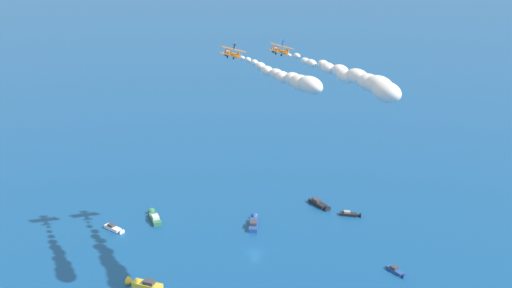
# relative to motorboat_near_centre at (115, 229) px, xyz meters

# --- Properties ---
(ground_plane) EXTENTS (2000.00, 2000.00, 0.00)m
(ground_plane) POSITION_rel_motorboat_near_centre_xyz_m (11.97, -44.86, -0.61)
(ground_plane) COLOR navy
(motorboat_near_centre) EXTENTS (2.79, 7.94, 2.26)m
(motorboat_near_centre) POSITION_rel_motorboat_near_centre_xyz_m (0.00, 0.00, 0.00)
(motorboat_near_centre) COLOR white
(motorboat_near_centre) RESTS_ON ground_plane
(motorboat_far_port) EXTENTS (8.20, 9.71, 2.95)m
(motorboat_far_port) POSITION_rel_motorboat_near_centre_xyz_m (12.53, -5.48, 0.19)
(motorboat_far_port) COLOR #33704C
(motorboat_far_port) RESTS_ON ground_plane
(motorboat_far_stbd) EXTENTS (4.59, 10.55, 2.97)m
(motorboat_far_stbd) POSITION_rel_motorboat_near_centre_xyz_m (-19.02, -28.71, 0.19)
(motorboat_far_stbd) COLOR gold
(motorboat_far_stbd) RESTS_ON ground_plane
(motorboat_inshore) EXTENTS (4.06, 7.27, 2.05)m
(motorboat_inshore) POSITION_rel_motorboat_near_centre_xyz_m (48.96, -59.69, -0.06)
(motorboat_inshore) COLOR black
(motorboat_inshore) RESTS_ON ground_plane
(motorboat_offshore) EXTENTS (10.17, 7.16, 2.95)m
(motorboat_offshore) POSITION_rel_motorboat_near_centre_xyz_m (26.41, -35.45, 0.19)
(motorboat_offshore) COLOR #23478C
(motorboat_offshore) RESTS_ON ground_plane
(motorboat_ahead) EXTENTS (4.35, 6.72, 1.92)m
(motorboat_ahead) POSITION_rel_motorboat_near_centre_xyz_m (23.16, -84.56, -0.09)
(motorboat_ahead) COLOR #23478C
(motorboat_ahead) RESTS_ON ground_plane
(motorboat_outer_ring_a) EXTENTS (6.09, 9.50, 2.71)m
(motorboat_outer_ring_a) POSITION_rel_motorboat_near_centre_xyz_m (49.83, -47.73, 0.12)
(motorboat_outer_ring_a) COLOR black
(motorboat_outer_ring_a) RESTS_ON ground_plane
(biplane_lead) EXTENTS (7.00, 7.05, 3.92)m
(biplane_lead) POSITION_rel_motorboat_near_centre_xyz_m (6.68, -41.32, 59.26)
(biplane_lead) COLOR orange
(wingwalker_lead) EXTENTS (1.30, 0.83, 1.51)m
(wingwalker_lead) POSITION_rel_motorboat_near_centre_xyz_m (7.22, -41.64, 61.32)
(wingwalker_lead) COLOR black
(smoke_trail_lead) EXTENTS (21.78, 32.90, 4.94)m
(smoke_trail_lead) POSITION_rel_motorboat_near_centre_xyz_m (-9.01, -67.41, 59.20)
(smoke_trail_lead) COLOR silver
(biplane_wingman) EXTENTS (7.00, 7.05, 3.92)m
(biplane_wingman) POSITION_rel_motorboat_near_centre_xyz_m (16.29, -50.17, 59.39)
(biplane_wingman) COLOR orange
(wingwalker_wingman) EXTENTS (0.88, 0.59, 1.78)m
(wingwalker_wingman) POSITION_rel_motorboat_near_centre_xyz_m (16.85, -50.49, 61.49)
(wingwalker_wingman) COLOR #1E4CB2
(smoke_trail_wingman) EXTENTS (25.95, 39.07, 5.80)m
(smoke_trail_wingman) POSITION_rel_motorboat_near_centre_xyz_m (-2.36, -80.70, 59.27)
(smoke_trail_wingman) COLOR silver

